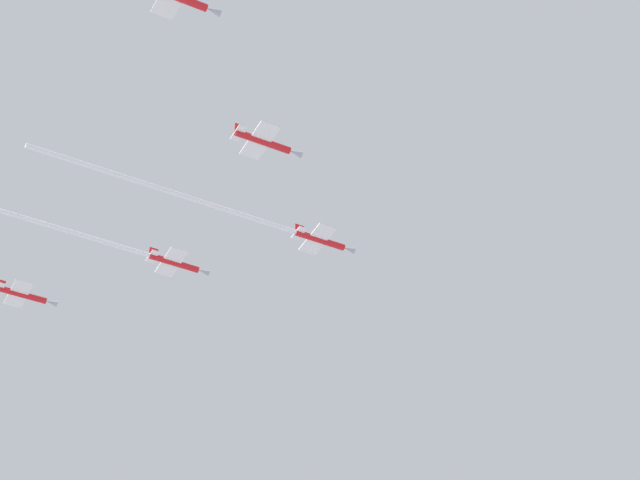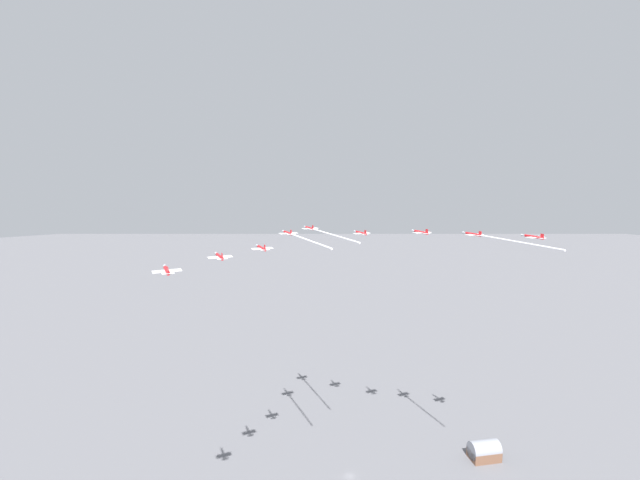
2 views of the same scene
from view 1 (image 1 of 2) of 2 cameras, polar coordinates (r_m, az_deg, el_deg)
The scene contains 4 objects.
jet_lead at distance 173.96m, azimuth -4.28°, elevation 1.37°, with size 10.39×51.25×2.13m.
jet_port_inner at distance 183.35m, azimuth -10.64°, elevation -0.02°, with size 9.65×45.93×2.13m.
jet_starboard_inner at distance 161.20m, azimuth -2.72°, elevation 4.77°, with size 7.58×10.28×2.13m.
jet_port_outer at distance 194.20m, azimuth -14.21°, elevation -2.58°, with size 7.58×10.28×2.13m.
Camera 1 is at (104.31, -60.84, 1.80)m, focal length 66.05 mm.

